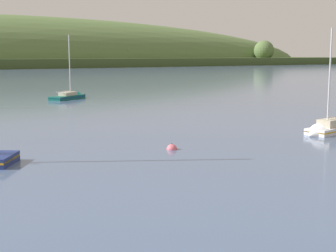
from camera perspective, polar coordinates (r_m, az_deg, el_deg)
sailboat_near_mooring at (r=74.00m, az=-11.42°, el=3.26°), size 6.89×5.90×10.50m
sailboat_far_left at (r=42.58m, az=18.24°, el=-0.58°), size 6.27×3.19×9.56m
mooring_buoy_foreground at (r=33.78m, az=0.46°, el=-2.78°), size 0.76×0.76×0.84m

